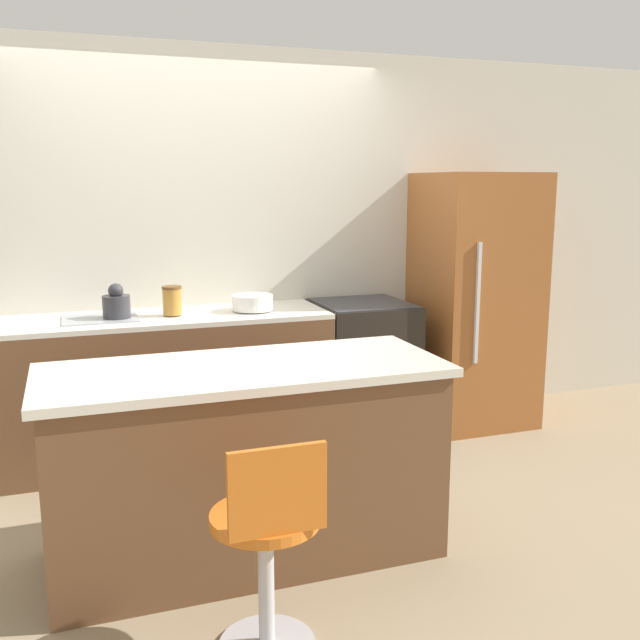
% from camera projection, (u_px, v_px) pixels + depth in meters
% --- Properties ---
extents(ground_plane, '(14.00, 14.00, 0.00)m').
position_uv_depth(ground_plane, '(226.00, 468.00, 4.36)').
color(ground_plane, '#998466').
extents(wall_back, '(8.00, 0.06, 2.60)m').
position_uv_depth(wall_back, '(199.00, 247.00, 4.76)').
color(wall_back, beige).
rests_on(wall_back, ground_plane).
extents(back_counter, '(2.06, 0.64, 0.92)m').
position_uv_depth(back_counter, '(164.00, 386.00, 4.49)').
color(back_counter, brown).
rests_on(back_counter, ground_plane).
extents(kitchen_island, '(1.81, 0.74, 0.91)m').
position_uv_depth(kitchen_island, '(246.00, 461.00, 3.28)').
color(kitchen_island, brown).
rests_on(kitchen_island, ground_plane).
extents(oven_range, '(0.63, 0.65, 0.92)m').
position_uv_depth(oven_range, '(362.00, 368.00, 4.93)').
color(oven_range, black).
rests_on(oven_range, ground_plane).
extents(refrigerator, '(0.75, 0.74, 1.79)m').
position_uv_depth(refrigerator, '(474.00, 300.00, 5.10)').
color(refrigerator, '#995628').
rests_on(refrigerator, ground_plane).
extents(stool_chair, '(0.40, 0.40, 0.86)m').
position_uv_depth(stool_chair, '(268.00, 552.00, 2.57)').
color(stool_chair, '#B7B7BC').
rests_on(stool_chair, ground_plane).
extents(kettle, '(0.16, 0.16, 0.21)m').
position_uv_depth(kettle, '(116.00, 304.00, 4.27)').
color(kettle, '#333338').
rests_on(kettle, back_counter).
extents(mixing_bowl, '(0.26, 0.26, 0.10)m').
position_uv_depth(mixing_bowl, '(253.00, 302.00, 4.55)').
color(mixing_bowl, white).
rests_on(mixing_bowl, back_counter).
extents(canister_jar, '(0.12, 0.12, 0.18)m').
position_uv_depth(canister_jar, '(172.00, 300.00, 4.38)').
color(canister_jar, '#B77F33').
rests_on(canister_jar, back_counter).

